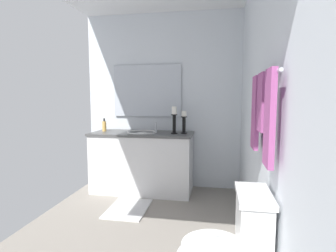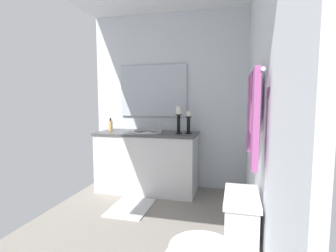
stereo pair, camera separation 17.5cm
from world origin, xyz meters
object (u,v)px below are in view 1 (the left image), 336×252
(vanity_cabinet, at_px, (142,162))
(towel_near_vanity, at_px, (255,113))
(candle_holder_tall, at_px, (184,122))
(towel_bar, at_px, (266,76))
(candle_holder_short, at_px, (174,119))
(soap_bottle, at_px, (104,126))
(towel_center, at_px, (262,102))
(sink_basin, at_px, (142,135))
(bath_mat, at_px, (128,208))
(mirror, at_px, (147,91))
(towel_near_corner, at_px, (270,118))

(vanity_cabinet, bearing_deg, towel_near_vanity, 40.13)
(candle_holder_tall, height_order, towel_bar, towel_bar)
(candle_holder_tall, xyz_separation_m, candle_holder_short, (0.04, -0.12, 0.04))
(towel_near_vanity, bearing_deg, soap_bottle, -130.08)
(towel_center, bearing_deg, sink_basin, -144.46)
(soap_bottle, height_order, bath_mat, soap_bottle)
(mirror, distance_m, soap_bottle, 0.78)
(sink_basin, relative_size, soap_bottle, 2.23)
(mirror, distance_m, candle_holder_tall, 0.75)
(candle_holder_short, distance_m, towel_near_corner, 2.16)
(towel_bar, bearing_deg, vanity_cabinet, -144.06)
(candle_holder_short, height_order, bath_mat, candle_holder_short)
(candle_holder_short, xyz_separation_m, towel_center, (1.72, 0.81, 0.25))
(sink_basin, xyz_separation_m, towel_center, (1.76, 1.25, 0.48))
(soap_bottle, distance_m, towel_bar, 2.61)
(sink_basin, xyz_separation_m, towel_near_vanity, (1.49, 1.25, 0.40))
(candle_holder_tall, bearing_deg, towel_bar, 21.87)
(candle_holder_tall, relative_size, towel_near_corner, 0.58)
(towel_center, bearing_deg, soap_bottle, -134.68)
(sink_basin, relative_size, towel_bar, 0.50)
(candle_holder_short, xyz_separation_m, soap_bottle, (-0.07, -1.00, -0.12))
(vanity_cabinet, xyz_separation_m, candle_holder_short, (0.03, 0.44, 0.59))
(vanity_cabinet, bearing_deg, bath_mat, 0.00)
(candle_holder_short, relative_size, bath_mat, 0.59)
(mirror, relative_size, bath_mat, 1.63)
(towel_near_corner, bearing_deg, towel_bar, 176.14)
(towel_bar, distance_m, bath_mat, 2.21)
(soap_bottle, height_order, towel_center, towel_center)
(mirror, relative_size, towel_center, 2.75)
(mirror, relative_size, soap_bottle, 5.44)
(candle_holder_tall, distance_m, soap_bottle, 1.12)
(mirror, height_order, bath_mat, mirror)
(mirror, height_order, towel_center, mirror)
(candle_holder_short, distance_m, bath_mat, 1.24)
(candle_holder_short, relative_size, towel_near_corner, 0.69)
(candle_holder_short, bearing_deg, mirror, -125.33)
(towel_center, relative_size, bath_mat, 0.59)
(candle_holder_short, bearing_deg, towel_bar, 25.74)
(towel_center, bearing_deg, mirror, -148.35)
(candle_holder_tall, bearing_deg, soap_bottle, -91.33)
(mirror, height_order, candle_holder_short, mirror)
(mirror, distance_m, towel_center, 2.39)
(soap_bottle, bearing_deg, towel_bar, 45.60)
(mirror, xyz_separation_m, bath_mat, (0.91, 0.00, -1.37))
(bath_mat, bearing_deg, towel_near_vanity, 55.45)
(vanity_cabinet, relative_size, candle_holder_tall, 4.68)
(sink_basin, xyz_separation_m, bath_mat, (0.62, -0.00, -0.77))
(towel_bar, height_order, towel_near_vanity, towel_near_vanity)
(towel_near_corner, bearing_deg, candle_holder_short, -157.78)
(vanity_cabinet, distance_m, candle_holder_tall, 0.79)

